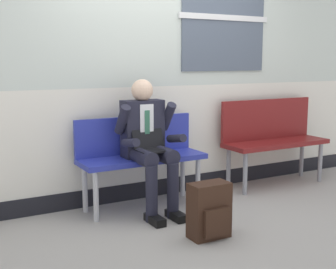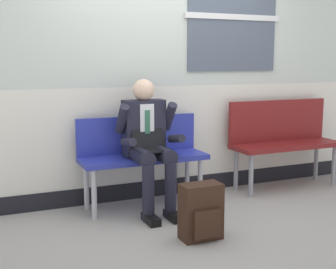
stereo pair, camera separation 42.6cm
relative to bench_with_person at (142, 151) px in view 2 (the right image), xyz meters
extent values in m
plane|color=#9E9991|center=(0.34, -0.27, -0.55)|extent=(18.00, 18.00, 0.00)
cube|color=silver|center=(0.34, 0.28, 0.13)|extent=(5.56, 0.12, 1.00)
cube|color=black|center=(0.34, 0.28, -0.46)|extent=(5.56, 0.14, 0.18)
cube|color=#4C5666|center=(1.15, 0.21, 1.36)|extent=(1.10, 0.02, 1.17)
cube|color=silver|center=(1.15, 0.20, 1.36)|extent=(1.18, 0.03, 0.06)
cube|color=#28339E|center=(0.00, -0.07, -0.05)|extent=(1.25, 0.42, 0.05)
cube|color=#28339E|center=(0.00, 0.11, 0.16)|extent=(1.25, 0.04, 0.37)
cylinder|color=#B7B7BC|center=(-0.55, -0.22, -0.31)|extent=(0.05, 0.05, 0.47)
cylinder|color=#B7B7BC|center=(-0.55, 0.08, -0.31)|extent=(0.05, 0.05, 0.47)
cylinder|color=#B7B7BC|center=(0.55, -0.22, -0.31)|extent=(0.05, 0.05, 0.47)
cylinder|color=#B7B7BC|center=(0.55, 0.08, -0.31)|extent=(0.05, 0.05, 0.47)
cube|color=maroon|center=(1.73, -0.07, -0.05)|extent=(1.30, 0.42, 0.05)
cube|color=maroon|center=(1.73, 0.11, 0.21)|extent=(1.30, 0.04, 0.47)
cylinder|color=gray|center=(1.16, -0.22, -0.31)|extent=(0.05, 0.05, 0.47)
cylinder|color=gray|center=(1.16, 0.08, -0.31)|extent=(0.05, 0.05, 0.47)
cylinder|color=gray|center=(2.30, -0.22, -0.31)|extent=(0.05, 0.05, 0.47)
cylinder|color=gray|center=(2.30, 0.08, -0.31)|extent=(0.05, 0.05, 0.47)
cylinder|color=#1E1E2D|center=(-0.11, -0.28, 0.02)|extent=(0.15, 0.40, 0.15)
cylinder|color=#1E1E2D|center=(-0.11, -0.47, -0.29)|extent=(0.11, 0.11, 0.52)
cube|color=black|center=(-0.11, -0.53, -0.51)|extent=(0.10, 0.26, 0.07)
cylinder|color=#1E1E2D|center=(0.11, -0.28, 0.02)|extent=(0.15, 0.40, 0.15)
cylinder|color=#1E1E2D|center=(0.11, -0.47, -0.29)|extent=(0.11, 0.11, 0.52)
cube|color=black|center=(0.11, -0.53, -0.51)|extent=(0.10, 0.26, 0.07)
cube|color=#1E1E2D|center=(0.00, -0.07, 0.25)|extent=(0.40, 0.18, 0.55)
cube|color=silver|center=(0.00, -0.16, 0.30)|extent=(0.14, 0.01, 0.39)
cube|color=#2D664C|center=(0.00, -0.17, 0.27)|extent=(0.05, 0.01, 0.33)
sphere|color=beige|center=(0.00, -0.07, 0.61)|extent=(0.21, 0.21, 0.21)
cylinder|color=#1E1E2D|center=(-0.24, -0.14, 0.36)|extent=(0.09, 0.25, 0.30)
cylinder|color=#1E1E2D|center=(-0.24, -0.31, 0.16)|extent=(0.08, 0.27, 0.12)
cylinder|color=#1E1E2D|center=(0.24, -0.14, 0.36)|extent=(0.09, 0.25, 0.30)
cylinder|color=#1E1E2D|center=(0.24, -0.31, 0.16)|extent=(0.08, 0.27, 0.12)
cube|color=black|center=(0.00, -0.31, 0.07)|extent=(0.32, 0.22, 0.02)
cube|color=black|center=(0.00, -0.18, 0.18)|extent=(0.32, 0.08, 0.21)
cube|color=#331E14|center=(0.13, -1.03, -0.32)|extent=(0.33, 0.19, 0.46)
cube|color=#331E14|center=(0.13, -1.14, -0.39)|extent=(0.23, 0.04, 0.23)
camera|label=1|loc=(-1.91, -3.99, 0.90)|focal=48.72mm
camera|label=2|loc=(-1.53, -4.18, 0.90)|focal=48.72mm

